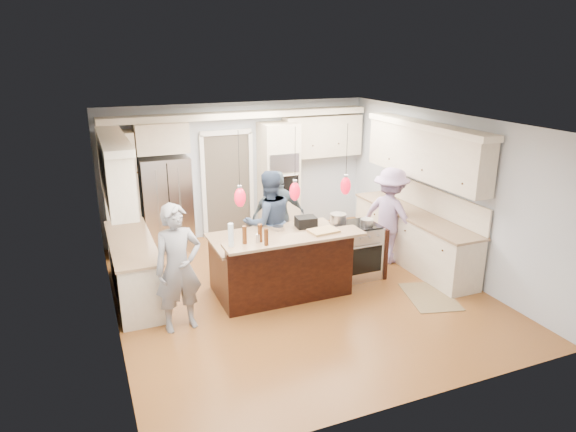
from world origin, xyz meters
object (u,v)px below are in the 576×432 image
at_px(refrigerator, 167,204).
at_px(island_range, 356,250).
at_px(kitchen_island, 280,263).
at_px(person_bar_end, 178,268).
at_px(person_far_left, 269,223).

distance_m(refrigerator, island_range, 3.71).
relative_size(kitchen_island, person_bar_end, 1.17).
bearing_deg(person_far_left, kitchen_island, 82.14).
distance_m(refrigerator, person_far_left, 2.27).
height_order(island_range, person_far_left, person_far_left).
height_order(refrigerator, person_bar_end, refrigerator).
xyz_separation_m(person_bar_end, person_far_left, (1.77, 1.30, 0.00)).
distance_m(refrigerator, kitchen_island, 2.91).
relative_size(kitchen_island, island_range, 2.28).
xyz_separation_m(island_range, person_far_left, (-1.31, 0.70, 0.44)).
xyz_separation_m(kitchen_island, person_bar_end, (-1.68, -0.52, 0.41)).
bearing_deg(kitchen_island, island_range, 3.06).
height_order(kitchen_island, person_bar_end, person_bar_end).
xyz_separation_m(refrigerator, island_range, (2.71, -2.49, -0.44)).
relative_size(person_bar_end, person_far_left, 0.99).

